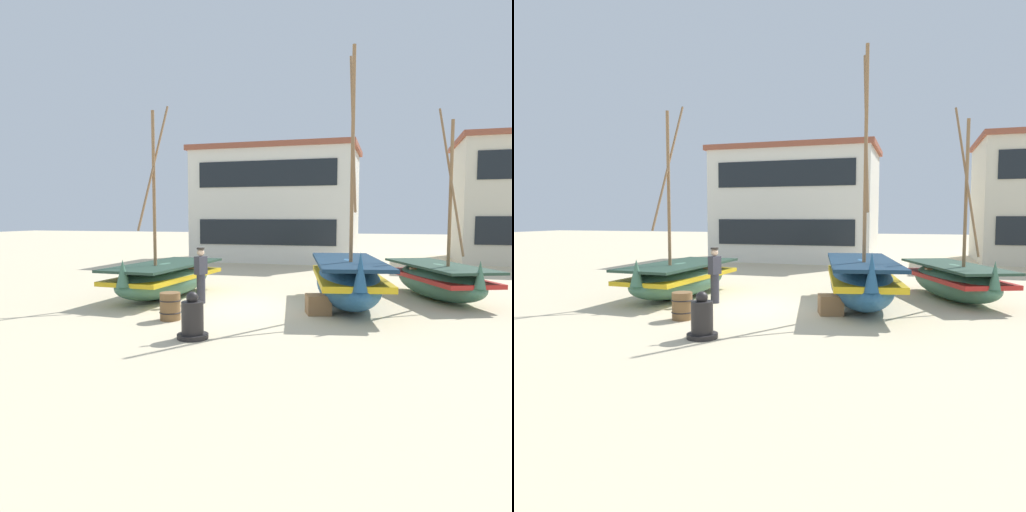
# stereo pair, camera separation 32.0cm
# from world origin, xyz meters

# --- Properties ---
(ground_plane) EXTENTS (120.00, 120.00, 0.00)m
(ground_plane) POSITION_xyz_m (0.00, 0.00, 0.00)
(ground_plane) COLOR beige
(fishing_boat_near_left) EXTENTS (2.23, 5.00, 6.17)m
(fishing_boat_near_left) POSITION_xyz_m (-3.05, 0.88, 0.61)
(fishing_boat_near_left) COLOR #427056
(fishing_boat_near_left) RESTS_ON ground
(fishing_boat_centre_large) EXTENTS (2.82, 5.50, 7.20)m
(fishing_boat_centre_large) POSITION_xyz_m (2.81, 0.90, 0.76)
(fishing_boat_centre_large) COLOR #23517A
(fishing_boat_centre_large) RESTS_ON ground
(fishing_boat_far_right) EXTENTS (3.32, 5.00, 6.00)m
(fishing_boat_far_right) POSITION_xyz_m (5.48, 2.97, 0.62)
(fishing_boat_far_right) COLOR #427056
(fishing_boat_far_right) RESTS_ON ground
(fisherman_by_hull) EXTENTS (0.33, 0.41, 1.68)m
(fisherman_by_hull) POSITION_xyz_m (-1.48, 0.15, 0.83)
(fisherman_by_hull) COLOR #33333D
(fisherman_by_hull) RESTS_ON ground
(capstan_winch) EXTENTS (0.68, 0.68, 1.02)m
(capstan_winch) POSITION_xyz_m (-0.07, -3.71, 0.40)
(capstan_winch) COLOR black
(capstan_winch) RESTS_ON ground
(wooden_barrel) EXTENTS (0.56, 0.56, 0.70)m
(wooden_barrel) POSITION_xyz_m (-1.35, -2.20, 0.35)
(wooden_barrel) COLOR brown
(wooden_barrel) RESTS_ON ground
(cargo_crate) EXTENTS (0.79, 0.79, 0.52)m
(cargo_crate) POSITION_xyz_m (2.15, -0.45, 0.26)
(cargo_crate) COLOR olive
(cargo_crate) RESTS_ON ground
(harbor_building_main) EXTENTS (9.58, 6.13, 6.68)m
(harbor_building_main) POSITION_xyz_m (-2.62, 14.99, 3.35)
(harbor_building_main) COLOR silver
(harbor_building_main) RESTS_ON ground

